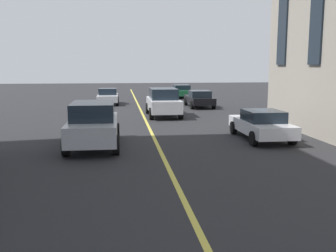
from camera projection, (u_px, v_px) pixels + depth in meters
name	position (u px, v px, depth m)	size (l,w,h in m)	color
lane_centre_line	(159.00, 149.00, 15.79)	(80.00, 0.16, 0.01)	#D8C64C
car_black_far	(199.00, 99.00, 31.46)	(4.40, 1.95, 1.37)	black
car_white_parked_a	(261.00, 124.00, 17.71)	(4.40, 1.95, 1.37)	silver
car_white_mid	(108.00, 96.00, 33.74)	(3.90, 1.89, 1.40)	silver
car_silver_trailing	(93.00, 124.00, 16.00)	(4.70, 2.14, 1.88)	#B7BABF
car_white_parked_b	(163.00, 102.00, 25.76)	(4.70, 2.14, 1.88)	silver
car_green_oncoming	(181.00, 91.00, 40.58)	(4.40, 1.95, 1.37)	#1E6038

